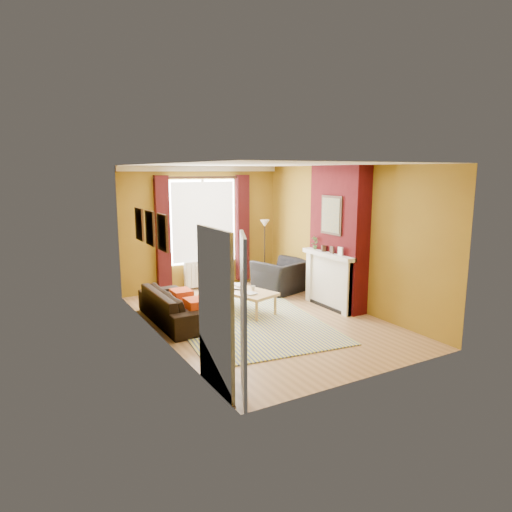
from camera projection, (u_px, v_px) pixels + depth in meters
name	position (u px, v px, depth m)	size (l,w,h in m)	color
ground	(263.00, 320.00, 8.38)	(5.50, 5.50, 0.00)	olive
room_walls	(284.00, 241.00, 8.67)	(3.82, 5.54, 2.83)	olive
striped_rug	(248.00, 322.00, 8.24)	(2.89, 3.71, 0.02)	#364A94
sofa	(176.00, 306.00, 8.22)	(2.04, 0.80, 0.59)	black
armchair	(282.00, 276.00, 10.26)	(1.11, 0.97, 0.72)	black
coffee_table	(243.00, 292.00, 8.76)	(1.04, 1.46, 0.44)	tan
wicker_stool	(217.00, 281.00, 10.48)	(0.36, 0.36, 0.41)	olive
floor_lamp	(265.00, 233.00, 10.85)	(0.29, 0.29, 1.55)	black
book_a	(246.00, 294.00, 8.42)	(0.19, 0.26, 0.02)	#999999
book_b	(235.00, 285.00, 9.07)	(0.20, 0.27, 0.02)	#999999
mug	(253.00, 288.00, 8.75)	(0.09, 0.09, 0.08)	#999999
tv_remote	(238.00, 289.00, 8.76)	(0.15, 0.16, 0.02)	#27272A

